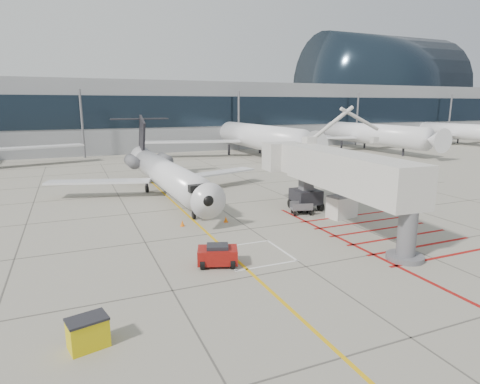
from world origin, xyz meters
name	(u,v)px	position (x,y,z in m)	size (l,w,h in m)	color
ground_plane	(274,245)	(0.00, 0.00, 0.00)	(260.00, 260.00, 0.00)	gray
regional_jet	(171,162)	(-3.37, 15.29, 3.93)	(23.77, 29.97, 7.85)	white
jet_bridge	(346,179)	(6.65, 1.24, 3.89)	(9.22, 19.47, 7.79)	silver
pushback_tug	(218,254)	(-4.72, -1.78, 0.68)	(2.33, 1.46, 1.36)	maroon
spill_bin	(88,332)	(-12.18, -7.54, 0.63)	(1.46, 0.97, 1.26)	#D6C00B
baggage_cart	(301,208)	(5.79, 6.05, 0.56)	(1.78, 1.12, 1.12)	#545459
ground_power_unit	(342,206)	(8.47, 3.93, 0.95)	(2.41, 1.40, 1.91)	silver
cone_nose	(182,223)	(-4.62, 6.70, 0.24)	(0.34, 0.34, 0.48)	orange
cone_side	(226,219)	(-1.08, 6.41, 0.24)	(0.34, 0.34, 0.47)	#DC610B
terminal_building	(172,115)	(10.00, 70.00, 7.00)	(180.00, 28.00, 14.00)	gray
terminal_glass_band	(189,112)	(10.00, 55.95, 8.00)	(180.00, 0.10, 6.00)	black
terminal_dome	(379,88)	(70.00, 70.00, 14.00)	(40.00, 28.00, 28.00)	black
bg_aircraft_c	(249,120)	(18.81, 46.00, 6.56)	(39.34, 43.71, 13.11)	silver
bg_aircraft_d	(361,120)	(44.57, 46.00, 6.18)	(37.07, 41.19, 12.36)	silver
bg_aircraft_e	(459,121)	(73.54, 46.00, 5.50)	(33.00, 36.67, 11.00)	silver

